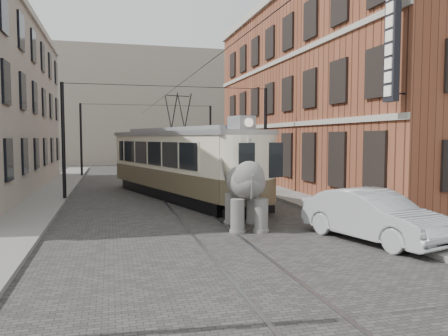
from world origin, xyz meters
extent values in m
plane|color=#413E3C|center=(0.00, 0.00, 0.00)|extent=(120.00, 120.00, 0.00)
cube|color=slate|center=(6.00, 0.00, 0.07)|extent=(2.00, 60.00, 0.15)
cube|color=slate|center=(-6.50, 0.00, 0.07)|extent=(2.00, 60.00, 0.15)
cube|color=brown|center=(11.00, 9.00, 6.00)|extent=(8.00, 26.00, 12.00)
cube|color=gray|center=(0.00, 40.00, 7.00)|extent=(28.00, 10.00, 14.00)
imported|color=#A8A9AD|center=(4.58, -5.51, 0.80)|extent=(2.96, 5.12, 1.60)
camera|label=1|loc=(-3.32, -17.39, 3.23)|focal=35.06mm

